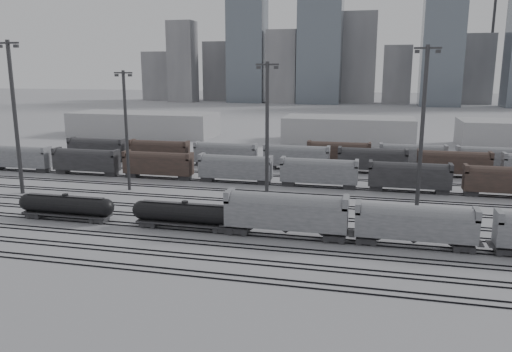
% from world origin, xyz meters
% --- Properties ---
extents(ground, '(900.00, 900.00, 0.00)m').
position_xyz_m(ground, '(0.00, 0.00, 0.00)').
color(ground, '#B6B7BB').
rests_on(ground, ground).
extents(tracks, '(220.00, 71.50, 0.16)m').
position_xyz_m(tracks, '(0.00, 17.50, 0.08)').
color(tracks, black).
rests_on(tracks, ground).
extents(tank_car_a, '(16.00, 2.67, 3.95)m').
position_xyz_m(tank_car_a, '(-27.11, 1.00, 2.29)').
color(tank_car_a, '#242326').
rests_on(tank_car_a, ground).
extents(tank_car_b, '(16.33, 2.72, 4.04)m').
position_xyz_m(tank_car_b, '(-7.66, 1.00, 2.33)').
color(tank_car_b, '#242326').
rests_on(tank_car_b, ground).
extents(hopper_car_a, '(16.86, 3.35, 6.03)m').
position_xyz_m(hopper_car_a, '(7.04, 1.00, 3.73)').
color(hopper_car_a, '#242326').
rests_on(hopper_car_a, ground).
extents(hopper_car_b, '(15.27, 3.03, 5.46)m').
position_xyz_m(hopper_car_b, '(23.98, 1.00, 3.37)').
color(hopper_car_b, '#242326').
rests_on(hopper_car_b, ground).
extents(light_mast_a, '(4.44, 0.71, 27.78)m').
position_xyz_m(light_mast_a, '(-45.18, 13.87, 14.73)').
color(light_mast_a, '#343537').
rests_on(light_mast_a, ground).
extents(light_mast_b, '(3.60, 0.58, 22.51)m').
position_xyz_m(light_mast_b, '(-27.08, 21.10, 11.94)').
color(light_mast_b, '#343537').
rests_on(light_mast_b, ground).
extents(light_mast_c, '(3.83, 0.61, 23.93)m').
position_xyz_m(light_mast_c, '(1.03, 16.23, 12.70)').
color(light_mast_c, '#343537').
rests_on(light_mast_c, ground).
extents(light_mast_d, '(4.25, 0.68, 26.53)m').
position_xyz_m(light_mast_d, '(25.84, 21.99, 14.08)').
color(light_mast_d, '#343537').
rests_on(light_mast_d, ground).
extents(bg_string_near, '(151.00, 3.00, 5.60)m').
position_xyz_m(bg_string_near, '(8.00, 32.00, 2.80)').
color(bg_string_near, gray).
rests_on(bg_string_near, ground).
extents(bg_string_mid, '(151.00, 3.00, 5.60)m').
position_xyz_m(bg_string_mid, '(18.00, 48.00, 2.80)').
color(bg_string_mid, '#242326').
rests_on(bg_string_mid, ground).
extents(bg_string_far, '(66.00, 3.00, 5.60)m').
position_xyz_m(bg_string_far, '(35.50, 56.00, 2.80)').
color(bg_string_far, '#4A362F').
rests_on(bg_string_far, ground).
extents(warehouse_left, '(50.00, 18.00, 8.00)m').
position_xyz_m(warehouse_left, '(-60.00, 95.00, 4.00)').
color(warehouse_left, '#AEAEB1').
rests_on(warehouse_left, ground).
extents(warehouse_mid, '(40.00, 18.00, 8.00)m').
position_xyz_m(warehouse_mid, '(10.00, 95.00, 4.00)').
color(warehouse_mid, '#AEAEB1').
rests_on(warehouse_mid, ground).
extents(skyline, '(316.00, 22.40, 95.00)m').
position_xyz_m(skyline, '(10.84, 280.00, 34.73)').
color(skyline, '#969598').
rests_on(skyline, ground).
extents(crane_left, '(42.00, 1.80, 100.00)m').
position_xyz_m(crane_left, '(-28.74, 305.00, 57.39)').
color(crane_left, '#343537').
rests_on(crane_left, ground).
extents(crane_right, '(42.00, 1.80, 100.00)m').
position_xyz_m(crane_right, '(91.26, 305.00, 57.39)').
color(crane_right, '#343537').
rests_on(crane_right, ground).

